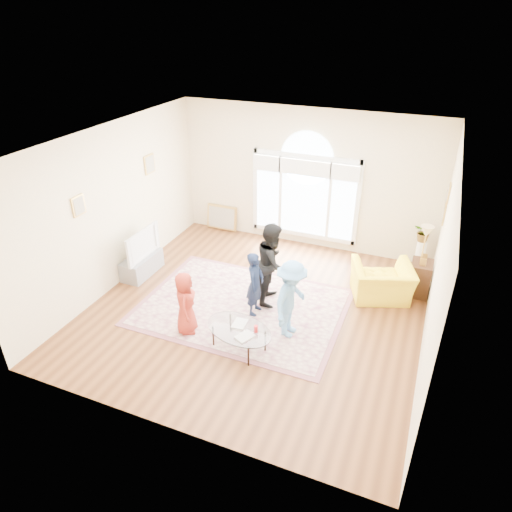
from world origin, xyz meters
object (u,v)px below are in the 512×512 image
at_px(coffee_table, 239,329).
at_px(armchair, 382,282).
at_px(tv_console, 142,265).
at_px(television, 139,243).
at_px(area_rug, 242,307).

xyz_separation_m(coffee_table, armchair, (1.94, 2.44, -0.04)).
height_order(tv_console, coffee_table, coffee_table).
bearing_deg(coffee_table, armchair, 68.00).
bearing_deg(coffee_table, television, 170.04).
bearing_deg(armchair, coffee_table, 31.37).
bearing_deg(television, area_rug, -7.73).
relative_size(area_rug, armchair, 3.27).
bearing_deg(tv_console, television, -0.00).
xyz_separation_m(tv_console, television, (0.01, -0.00, 0.52)).
distance_m(area_rug, coffee_table, 1.25).
height_order(area_rug, television, television).
height_order(tv_console, television, television).
relative_size(area_rug, tv_console, 3.60).
relative_size(coffee_table, armchair, 1.24).
relative_size(area_rug, coffee_table, 2.63).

